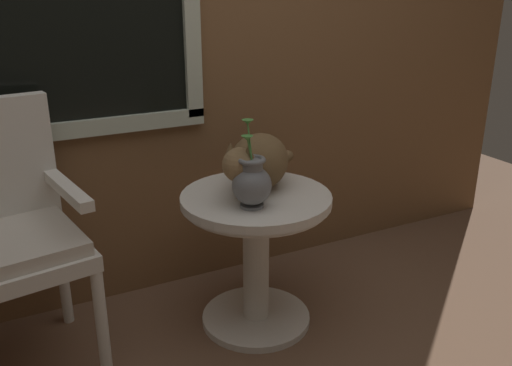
{
  "coord_description": "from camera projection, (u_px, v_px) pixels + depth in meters",
  "views": [
    {
      "loc": [
        -0.77,
        -1.64,
        1.4
      ],
      "look_at": [
        0.16,
        0.18,
        0.64
      ],
      "focal_mm": 38.44,
      "sensor_mm": 36.0,
      "label": 1
    }
  ],
  "objects": [
    {
      "name": "pewter_vase_with_ivy",
      "position": [
        252.0,
        182.0,
        2.04
      ],
      "size": [
        0.15,
        0.15,
        0.33
      ],
      "color": "slate",
      "rests_on": "wicker_side_table"
    },
    {
      "name": "cat",
      "position": [
        257.0,
        162.0,
        2.21
      ],
      "size": [
        0.48,
        0.41,
        0.24
      ],
      "color": "brown",
      "rests_on": "wicker_side_table"
    },
    {
      "name": "wicker_chair",
      "position": [
        0.0,
        226.0,
        1.96
      ],
      "size": [
        0.58,
        0.56,
        1.01
      ],
      "color": "silver",
      "rests_on": "ground_plane"
    },
    {
      "name": "wicker_side_table",
      "position": [
        256.0,
        236.0,
        2.26
      ],
      "size": [
        0.61,
        0.61,
        0.59
      ],
      "color": "silver",
      "rests_on": "ground_plane"
    },
    {
      "name": "ground_plane",
      "position": [
        242.0,
        354.0,
        2.18
      ],
      "size": [
        6.0,
        6.0,
        0.0
      ],
      "primitive_type": "plane",
      "color": "brown"
    },
    {
      "name": "back_wall",
      "position": [
        166.0,
        5.0,
        2.3
      ],
      "size": [
        4.0,
        0.07,
        2.6
      ],
      "color": "brown",
      "rests_on": "ground_plane"
    }
  ]
}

